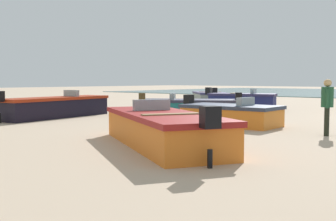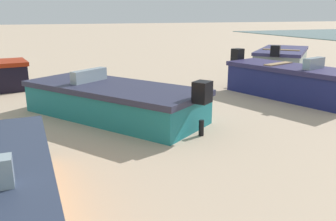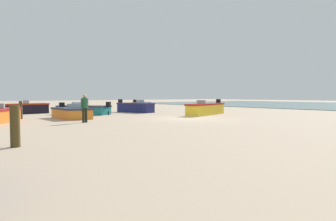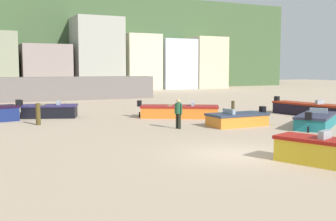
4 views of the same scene
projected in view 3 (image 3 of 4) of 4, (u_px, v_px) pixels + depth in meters
ground_plane at (190, 118)px, 20.36m from camera, size 160.00×160.00×0.00m
boat_orange_0 at (71, 113)px, 20.25m from camera, size 3.67×1.77×1.04m
boat_yellow_2 at (206, 109)px, 24.21m from camera, size 2.92×5.15×1.22m
boat_black_3 at (14, 109)px, 24.81m from camera, size 2.16×5.63×1.19m
boat_teal_4 at (84, 110)px, 24.53m from camera, size 4.38×3.78×1.05m
boat_grey_5 at (140, 106)px, 33.04m from camera, size 3.99×4.02×1.12m
boat_navy_8 at (135, 107)px, 27.63m from camera, size 3.90×2.33×1.19m
mooring_post_near_water at (21, 110)px, 19.83m from camera, size 0.22×0.22×1.17m
mooring_post_mid_beach at (15, 126)px, 8.99m from camera, size 0.28×0.28×1.25m
beach_walker_foreground at (85, 106)px, 17.14m from camera, size 0.44×0.53×1.62m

